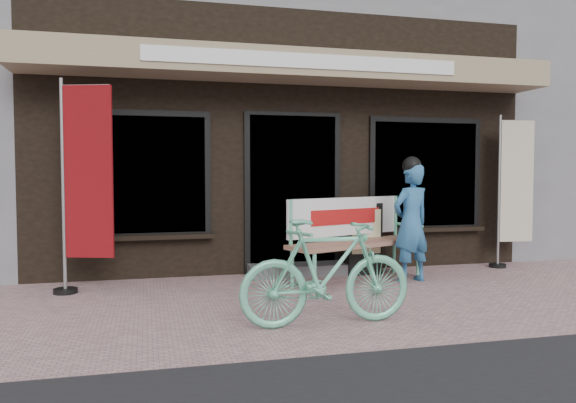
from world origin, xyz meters
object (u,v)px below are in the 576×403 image
object	(u,v)px
nobori_cream	(513,189)
nobori_red	(84,183)
bench	(353,232)
person	(411,220)
menu_stand	(365,238)
bicycle	(327,272)

from	to	relation	value
nobori_cream	nobori_red	bearing A→B (deg)	-169.52
bench	person	size ratio (longest dim) A/B	1.26
nobori_cream	menu_stand	xyz separation A→B (m)	(-2.33, -0.07, -0.64)
person	bench	bearing A→B (deg)	144.12
bicycle	nobori_red	world-z (taller)	nobori_red
bicycle	nobori_cream	xyz separation A→B (m)	(3.60, 2.30, 0.65)
nobori_red	menu_stand	size ratio (longest dim) A/B	2.52
nobori_red	menu_stand	xyz separation A→B (m)	(3.52, 0.31, -0.76)
bench	person	bearing A→B (deg)	-40.77
bench	nobori_red	distance (m)	3.28
bench	menu_stand	world-z (taller)	bench
bicycle	nobori_cream	distance (m)	4.32
bench	person	world-z (taller)	person
bicycle	person	bearing A→B (deg)	-46.15
nobori_red	person	bearing A→B (deg)	14.53
person	nobori_cream	size ratio (longest dim) A/B	0.72
person	nobori_red	world-z (taller)	nobori_red
person	nobori_cream	xyz separation A→B (m)	(1.94, 0.64, 0.36)
person	menu_stand	distance (m)	0.75
nobori_cream	menu_stand	bearing A→B (deg)	-171.52
bicycle	bench	bearing A→B (deg)	-28.24
bench	nobori_red	size ratio (longest dim) A/B	0.82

